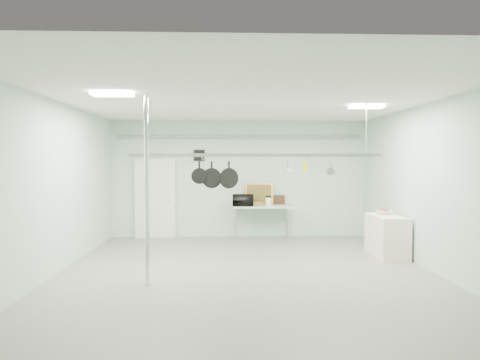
{
  "coord_description": "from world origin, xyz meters",
  "views": [
    {
      "loc": [
        -0.39,
        -7.78,
        2.08
      ],
      "look_at": [
        -0.08,
        1.0,
        1.7
      ],
      "focal_mm": 32.0,
      "sensor_mm": 36.0,
      "label": 1
    }
  ],
  "objects_px": {
    "side_cabinet": "(387,236)",
    "fruit_bowl": "(384,212)",
    "microwave": "(243,200)",
    "pot_rack": "(256,154)",
    "skillet_mid": "(212,175)",
    "coffee_canister": "(268,202)",
    "skillet_left": "(199,172)",
    "skillet_right": "(229,175)",
    "prep_table": "(262,208)",
    "chrome_pole": "(147,190)"
  },
  "relations": [
    {
      "from": "microwave",
      "to": "fruit_bowl",
      "type": "relative_size",
      "value": 1.57
    },
    {
      "from": "side_cabinet",
      "to": "skillet_mid",
      "type": "bearing_deg",
      "value": -163.84
    },
    {
      "from": "chrome_pole",
      "to": "skillet_left",
      "type": "height_order",
      "value": "chrome_pole"
    },
    {
      "from": "chrome_pole",
      "to": "skillet_mid",
      "type": "bearing_deg",
      "value": 40.48
    },
    {
      "from": "microwave",
      "to": "side_cabinet",
      "type": "bearing_deg",
      "value": 148.04
    },
    {
      "from": "coffee_canister",
      "to": "skillet_mid",
      "type": "relative_size",
      "value": 0.43
    },
    {
      "from": "side_cabinet",
      "to": "skillet_left",
      "type": "xyz_separation_m",
      "value": [
        -4.03,
        -1.1,
        1.43
      ]
    },
    {
      "from": "microwave",
      "to": "fruit_bowl",
      "type": "bearing_deg",
      "value": 151.39
    },
    {
      "from": "coffee_canister",
      "to": "skillet_mid",
      "type": "bearing_deg",
      "value": -113.59
    },
    {
      "from": "chrome_pole",
      "to": "skillet_mid",
      "type": "distance_m",
      "value": 1.41
    },
    {
      "from": "coffee_canister",
      "to": "skillet_left",
      "type": "height_order",
      "value": "skillet_left"
    },
    {
      "from": "prep_table",
      "to": "skillet_mid",
      "type": "distance_m",
      "value": 3.67
    },
    {
      "from": "microwave",
      "to": "chrome_pole",
      "type": "bearing_deg",
      "value": 68.71
    },
    {
      "from": "skillet_mid",
      "to": "fruit_bowl",
      "type": "bearing_deg",
      "value": 30.51
    },
    {
      "from": "skillet_mid",
      "to": "skillet_right",
      "type": "xyz_separation_m",
      "value": [
        0.33,
        0.0,
        -0.0
      ]
    },
    {
      "from": "skillet_mid",
      "to": "microwave",
      "type": "bearing_deg",
      "value": 88.33
    },
    {
      "from": "prep_table",
      "to": "side_cabinet",
      "type": "xyz_separation_m",
      "value": [
        2.55,
        -2.2,
        -0.38
      ]
    },
    {
      "from": "skillet_left",
      "to": "coffee_canister",
      "type": "bearing_deg",
      "value": 60.17
    },
    {
      "from": "prep_table",
      "to": "coffee_canister",
      "type": "distance_m",
      "value": 0.26
    },
    {
      "from": "prep_table",
      "to": "fruit_bowl",
      "type": "relative_size",
      "value": 4.56
    },
    {
      "from": "side_cabinet",
      "to": "microwave",
      "type": "xyz_separation_m",
      "value": [
        -3.07,
        2.09,
        0.61
      ]
    },
    {
      "from": "chrome_pole",
      "to": "fruit_bowl",
      "type": "distance_m",
      "value": 5.4
    },
    {
      "from": "chrome_pole",
      "to": "skillet_left",
      "type": "distance_m",
      "value": 1.25
    },
    {
      "from": "fruit_bowl",
      "to": "prep_table",
      "type": "bearing_deg",
      "value": 142.69
    },
    {
      "from": "skillet_left",
      "to": "skillet_right",
      "type": "distance_m",
      "value": 0.56
    },
    {
      "from": "pot_rack",
      "to": "fruit_bowl",
      "type": "relative_size",
      "value": 13.69
    },
    {
      "from": "prep_table",
      "to": "skillet_left",
      "type": "height_order",
      "value": "skillet_left"
    },
    {
      "from": "side_cabinet",
      "to": "fruit_bowl",
      "type": "height_order",
      "value": "fruit_bowl"
    },
    {
      "from": "side_cabinet",
      "to": "skillet_left",
      "type": "bearing_deg",
      "value": -164.72
    },
    {
      "from": "prep_table",
      "to": "fruit_bowl",
      "type": "bearing_deg",
      "value": -37.31
    },
    {
      "from": "prep_table",
      "to": "fruit_bowl",
      "type": "distance_m",
      "value": 3.24
    },
    {
      "from": "pot_rack",
      "to": "skillet_left",
      "type": "distance_m",
      "value": 1.13
    },
    {
      "from": "side_cabinet",
      "to": "fruit_bowl",
      "type": "relative_size",
      "value": 3.42
    },
    {
      "from": "side_cabinet",
      "to": "coffee_canister",
      "type": "height_order",
      "value": "coffee_canister"
    },
    {
      "from": "side_cabinet",
      "to": "pot_rack",
      "type": "bearing_deg",
      "value": -159.55
    },
    {
      "from": "coffee_canister",
      "to": "skillet_left",
      "type": "xyz_separation_m",
      "value": [
        -1.64,
        -3.22,
        0.87
      ]
    },
    {
      "from": "fruit_bowl",
      "to": "microwave",
      "type": "bearing_deg",
      "value": 149.1
    },
    {
      "from": "coffee_canister",
      "to": "fruit_bowl",
      "type": "relative_size",
      "value": 0.63
    },
    {
      "from": "pot_rack",
      "to": "microwave",
      "type": "bearing_deg",
      "value": 92.09
    },
    {
      "from": "prep_table",
      "to": "skillet_left",
      "type": "bearing_deg",
      "value": -114.12
    },
    {
      "from": "skillet_left",
      "to": "skillet_mid",
      "type": "relative_size",
      "value": 0.79
    },
    {
      "from": "chrome_pole",
      "to": "skillet_right",
      "type": "bearing_deg",
      "value": 33.08
    },
    {
      "from": "side_cabinet",
      "to": "microwave",
      "type": "height_order",
      "value": "microwave"
    },
    {
      "from": "side_cabinet",
      "to": "fruit_bowl",
      "type": "bearing_deg",
      "value": 83.87
    },
    {
      "from": "side_cabinet",
      "to": "prep_table",
      "type": "bearing_deg",
      "value": 139.21
    },
    {
      "from": "microwave",
      "to": "skillet_mid",
      "type": "bearing_deg",
      "value": 79.4
    },
    {
      "from": "skillet_mid",
      "to": "skillet_right",
      "type": "height_order",
      "value": "same"
    },
    {
      "from": "fruit_bowl",
      "to": "pot_rack",
      "type": "bearing_deg",
      "value": -155.8
    },
    {
      "from": "skillet_left",
      "to": "skillet_right",
      "type": "relative_size",
      "value": 0.79
    },
    {
      "from": "prep_table",
      "to": "skillet_mid",
      "type": "xyz_separation_m",
      "value": [
        -1.25,
        -3.3,
        1.0
      ]
    }
  ]
}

